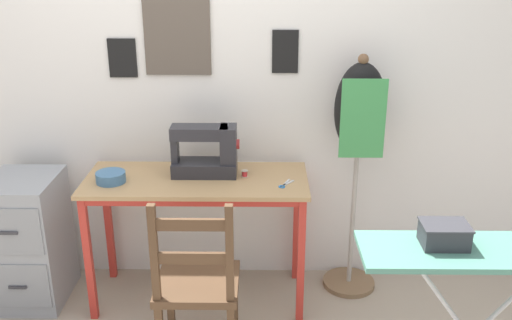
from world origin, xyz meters
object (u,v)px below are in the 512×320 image
scissors (284,185)px  thread_spool_near_machine (245,174)px  fabric_bowl (111,177)px  sewing_machine (208,152)px  storage_box (444,234)px  wooden_chair (197,286)px  dress_form (359,127)px  ironing_board (482,260)px  filing_cabinet (30,240)px

scissors → thread_spool_near_machine: (-0.22, 0.13, 0.02)m
fabric_bowl → sewing_machine: bearing=12.5°
scissors → storage_box: bearing=-51.7°
wooden_chair → storage_box: 1.19m
dress_form → ironing_board: dress_form is taller
scissors → storage_box: 1.01m
sewing_machine → fabric_bowl: 0.55m
thread_spool_near_machine → storage_box: 1.24m
thread_spool_near_machine → wooden_chair: size_ratio=0.04×
ironing_board → storage_box: 0.19m
filing_cabinet → scissors: bearing=-3.2°
fabric_bowl → storage_box: (1.57, -0.82, 0.09)m
thread_spool_near_machine → filing_cabinet: bearing=-178.1°
sewing_machine → thread_spool_near_machine: sewing_machine is taller
wooden_chair → dress_form: dress_form is taller
filing_cabinet → ironing_board: 2.46m
thread_spool_near_machine → filing_cabinet: 1.32m
storage_box → dress_form: bearing=100.9°
thread_spool_near_machine → dress_form: dress_form is taller
scissors → thread_spool_near_machine: bearing=150.2°
storage_box → ironing_board: bearing=-10.6°
fabric_bowl → ironing_board: (1.73, -0.85, -0.01)m
scissors → wooden_chair: bearing=-132.1°
thread_spool_near_machine → ironing_board: bearing=-43.3°
thread_spool_near_machine → sewing_machine: bearing=171.8°
thread_spool_near_machine → storage_box: storage_box is taller
sewing_machine → fabric_bowl: size_ratio=2.35×
filing_cabinet → ironing_board: (2.26, -0.90, 0.41)m
ironing_board → storage_box: size_ratio=5.23×
sewing_machine → ironing_board: sewing_machine is taller
sewing_machine → ironing_board: (1.20, -0.97, -0.11)m
wooden_chair → storage_box: (1.05, -0.30, 0.45)m
thread_spool_near_machine → dress_form: 0.70m
fabric_bowl → storage_box: 1.78m
wooden_chair → dress_form: bearing=39.6°
thread_spool_near_machine → ironing_board: size_ratio=0.04×
filing_cabinet → ironing_board: bearing=-21.7°
sewing_machine → scissors: 0.47m
scissors → dress_form: 0.55m
fabric_bowl → ironing_board: bearing=-26.2°
wooden_chair → ironing_board: size_ratio=0.94×
sewing_machine → scissors: sewing_machine is taller
wooden_chair → filing_cabinet: size_ratio=1.22×
dress_form → ironing_board: 1.13m
scissors → ironing_board: ironing_board is taller
fabric_bowl → scissors: (0.95, -0.04, -0.03)m
sewing_machine → dress_form: bearing=5.0°
sewing_machine → filing_cabinet: sewing_machine is taller
dress_form → ironing_board: size_ratio=1.44×
thread_spool_near_machine → scissors: bearing=-29.8°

